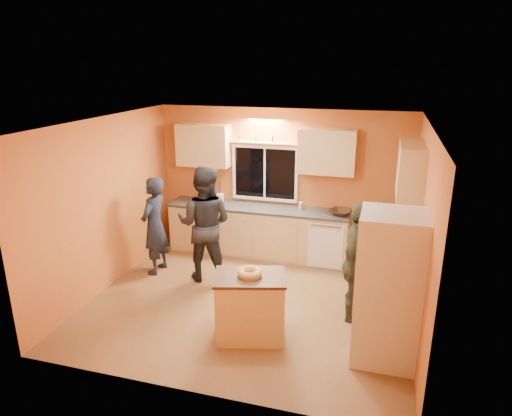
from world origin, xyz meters
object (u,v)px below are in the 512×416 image
(refrigerator, at_px, (388,288))
(island, at_px, (250,306))
(person_center, at_px, (205,224))
(person_right, at_px, (357,263))
(person_left, at_px, (155,226))

(refrigerator, relative_size, island, 1.79)
(person_center, bearing_deg, person_right, 161.47)
(island, distance_m, person_left, 2.49)
(refrigerator, height_order, person_center, person_center)
(person_right, bearing_deg, person_left, 90.24)
(person_left, xyz_separation_m, person_center, (0.88, 0.00, 0.11))
(refrigerator, relative_size, person_left, 1.11)
(person_left, bearing_deg, person_center, 92.87)
(island, xyz_separation_m, person_right, (1.24, 0.79, 0.39))
(refrigerator, height_order, island, refrigerator)
(person_left, bearing_deg, person_right, 82.18)
(island, bearing_deg, person_left, 130.40)
(refrigerator, bearing_deg, person_left, 159.70)
(refrigerator, bearing_deg, person_center, 154.01)
(refrigerator, distance_m, island, 1.70)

